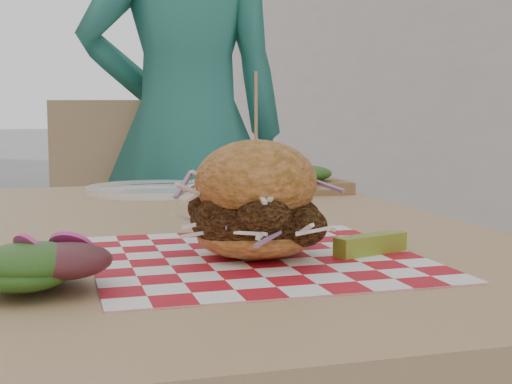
% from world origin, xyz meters
% --- Properties ---
extents(diner, '(0.64, 0.43, 1.72)m').
position_xyz_m(diner, '(0.24, 0.80, 0.86)').
color(diner, '#2A796B').
rests_on(diner, ground).
extents(patio_table, '(0.80, 1.20, 0.75)m').
position_xyz_m(patio_table, '(0.05, -0.27, 0.67)').
color(patio_table, tan).
rests_on(patio_table, ground).
extents(patio_chair, '(0.53, 0.53, 0.95)m').
position_xyz_m(patio_chair, '(0.08, 0.81, 0.55)').
color(patio_chair, tan).
rests_on(patio_chair, ground).
extents(paper_liner, '(0.36, 0.36, 0.00)m').
position_xyz_m(paper_liner, '(0.08, -0.53, 0.75)').
color(paper_liner, red).
rests_on(paper_liner, patio_table).
extents(sandwich, '(0.18, 0.18, 0.21)m').
position_xyz_m(sandwich, '(0.08, -0.53, 0.81)').
color(sandwich, '#CB7739').
rests_on(sandwich, paper_liner).
extents(pickle_spear, '(0.10, 0.05, 0.02)m').
position_xyz_m(pickle_spear, '(0.21, -0.55, 0.76)').
color(pickle_spear, '#90A12E').
rests_on(pickle_spear, paper_liner).
extents(side_salad, '(0.14, 0.13, 0.05)m').
position_xyz_m(side_salad, '(-0.14, -0.61, 0.76)').
color(side_salad, '#3F1419').
rests_on(side_salad, patio_table).
extents(place_setting, '(0.27, 0.27, 0.02)m').
position_xyz_m(place_setting, '(0.05, 0.16, 0.76)').
color(place_setting, white).
rests_on(place_setting, patio_table).
extents(kraft_tray, '(0.15, 0.12, 0.06)m').
position_xyz_m(kraft_tray, '(0.36, 0.07, 0.77)').
color(kraft_tray, olive).
rests_on(kraft_tray, patio_table).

